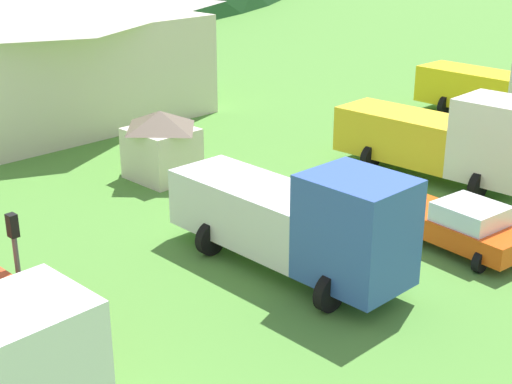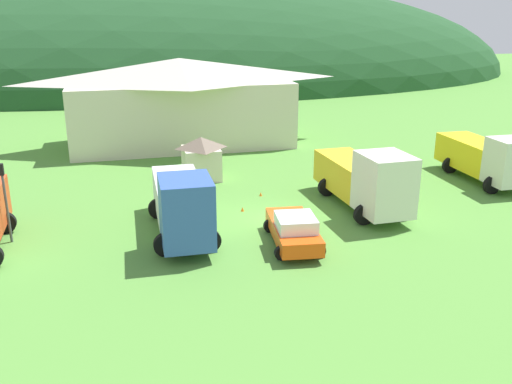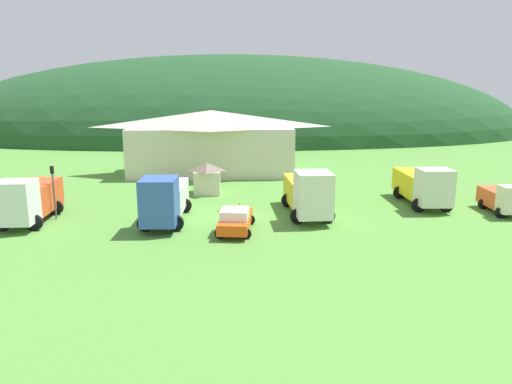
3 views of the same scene
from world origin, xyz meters
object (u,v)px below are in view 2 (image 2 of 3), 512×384
(heavy_rig_striped, at_px, (366,179))
(traffic_cone_near_pickup, at_px, (243,211))
(service_pickup_orange, at_px, (294,229))
(box_truck_blue, at_px, (182,203))
(play_shed_cream, at_px, (201,157))
(flatbed_truck_yellow, at_px, (487,157))
(traffic_light_west, at_px, (5,195))
(traffic_cone_mid_row, at_px, (261,196))
(depot_building, at_px, (181,101))

(heavy_rig_striped, xyz_separation_m, traffic_cone_near_pickup, (-6.71, 1.48, -1.82))
(service_pickup_orange, bearing_deg, box_truck_blue, -109.12)
(play_shed_cream, xyz_separation_m, heavy_rig_striped, (7.89, -8.34, 0.35))
(heavy_rig_striped, relative_size, service_pickup_orange, 1.62)
(box_truck_blue, relative_size, service_pickup_orange, 1.63)
(flatbed_truck_yellow, relative_size, service_pickup_orange, 1.52)
(traffic_light_west, distance_m, traffic_cone_mid_row, 14.28)
(box_truck_blue, height_order, traffic_light_west, traffic_light_west)
(box_truck_blue, distance_m, traffic_cone_near_pickup, 4.98)
(traffic_cone_mid_row, bearing_deg, traffic_cone_near_pickup, -125.90)
(depot_building, height_order, play_shed_cream, depot_building)
(heavy_rig_striped, bearing_deg, play_shed_cream, -137.85)
(traffic_cone_mid_row, bearing_deg, box_truck_blue, -136.37)
(play_shed_cream, bearing_deg, flatbed_truck_yellow, -16.85)
(depot_building, relative_size, heavy_rig_striped, 2.30)
(box_truck_blue, distance_m, traffic_cone_mid_row, 7.66)
(traffic_light_west, bearing_deg, box_truck_blue, -9.92)
(heavy_rig_striped, bearing_deg, traffic_light_west, -91.58)
(box_truck_blue, xyz_separation_m, traffic_cone_near_pickup, (3.71, 2.81, -1.78))
(service_pickup_orange, distance_m, traffic_cone_mid_row, 7.64)
(box_truck_blue, height_order, flatbed_truck_yellow, box_truck_blue)
(flatbed_truck_yellow, bearing_deg, traffic_light_west, -82.58)
(play_shed_cream, xyz_separation_m, traffic_cone_mid_row, (2.87, -4.53, -1.47))
(service_pickup_orange, bearing_deg, traffic_light_west, -99.39)
(play_shed_cream, xyz_separation_m, flatbed_truck_yellow, (17.86, -5.41, 0.22))
(box_truck_blue, xyz_separation_m, flatbed_truck_yellow, (20.39, 4.27, -0.10))
(depot_building, height_order, box_truck_blue, depot_building)
(play_shed_cream, height_order, service_pickup_orange, play_shed_cream)
(traffic_cone_near_pickup, xyz_separation_m, traffic_cone_mid_row, (1.69, 2.33, 0.00))
(play_shed_cream, xyz_separation_m, traffic_light_west, (-10.71, -8.24, 0.97))
(depot_building, xyz_separation_m, traffic_cone_near_pickup, (1.14, -17.27, -3.65))
(traffic_cone_near_pickup, distance_m, traffic_cone_mid_row, 2.88)
(flatbed_truck_yellow, bearing_deg, traffic_cone_mid_row, -91.60)
(play_shed_cream, distance_m, traffic_cone_near_pickup, 7.11)
(depot_building, xyz_separation_m, flatbed_truck_yellow, (17.82, -15.82, -1.97))
(service_pickup_orange, distance_m, traffic_cone_near_pickup, 5.47)
(traffic_light_west, bearing_deg, traffic_cone_mid_row, 15.30)
(flatbed_truck_yellow, height_order, traffic_cone_mid_row, flatbed_truck_yellow)
(play_shed_cream, relative_size, traffic_light_west, 0.72)
(traffic_cone_near_pickup, bearing_deg, flatbed_truck_yellow, 4.98)
(traffic_light_west, height_order, traffic_cone_mid_row, traffic_light_west)
(play_shed_cream, relative_size, traffic_cone_near_pickup, 5.77)
(play_shed_cream, xyz_separation_m, box_truck_blue, (-2.53, -9.67, 0.32))
(flatbed_truck_yellow, relative_size, traffic_cone_near_pickup, 15.73)
(box_truck_blue, height_order, traffic_cone_mid_row, box_truck_blue)
(depot_building, relative_size, traffic_light_west, 4.84)
(traffic_light_west, bearing_deg, flatbed_truck_yellow, 5.67)
(depot_building, bearing_deg, play_shed_cream, -90.22)
(depot_building, distance_m, traffic_cone_mid_row, 15.64)
(heavy_rig_striped, distance_m, traffic_cone_near_pickup, 7.11)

